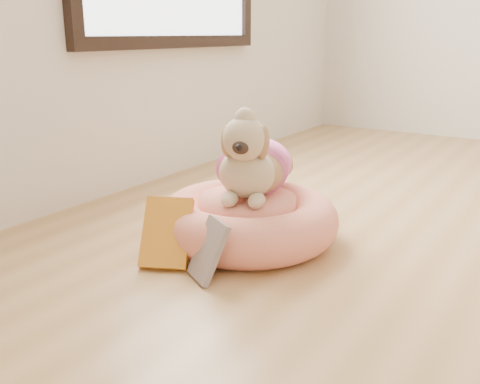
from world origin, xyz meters
The scene contains 4 objects.
pet_bed centered at (-1.16, -0.22, 0.08)m, with size 0.64×0.64×0.16m.
dog centered at (-1.17, -0.19, 0.33)m, with size 0.31×0.45×0.33m, color brown, non-canonical shape.
book_yellow centered at (-1.28, -0.52, 0.10)m, with size 0.15×0.03×0.23m, color gold.
book_white centered at (-1.10, -0.54, 0.09)m, with size 0.12×0.02×0.19m, color white.
Camera 1 is at (-0.22, -1.73, 0.71)m, focal length 40.00 mm.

